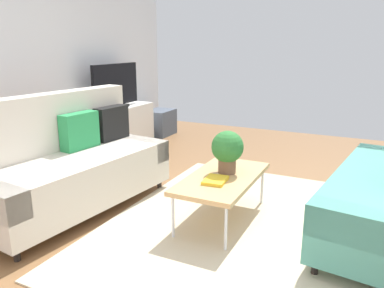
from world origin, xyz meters
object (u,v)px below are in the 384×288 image
potted_plant (227,149)px  vase_1 (93,107)px  vase_0 (86,109)px  bottle_0 (107,105)px  couch_beige (70,163)px  table_book_0 (215,180)px  coffee_table (222,179)px  tv (116,86)px  tv_console (117,129)px  storage_trunk (160,122)px

potted_plant → vase_1: bearing=67.1°
vase_0 → bottle_0: 0.33m
couch_beige → potted_plant: (0.48, -1.42, 0.20)m
couch_beige → vase_0: 1.65m
potted_plant → table_book_0: bearing=179.5°
coffee_table → tv: (1.54, 2.29, 0.56)m
table_book_0 → potted_plant: bearing=-0.5°
tv_console → potted_plant: (-1.43, -2.31, 0.32)m
storage_trunk → table_book_0: table_book_0 is taller
tv_console → table_book_0: (-1.70, -2.31, 0.11)m
table_book_0 → coffee_table: bearing=-0.2°
table_book_0 → storage_trunk: bearing=38.3°
tv → table_book_0: bearing=-126.6°
tv → storage_trunk: 1.32m
tv_console → bottle_0: bottle_0 is taller
tv → table_book_0: 2.90m
storage_trunk → potted_plant: size_ratio=1.34×
vase_1 → table_book_0: bearing=-118.2°
potted_plant → table_book_0: size_ratio=1.62×
couch_beige → vase_0: (1.33, 0.94, 0.26)m
coffee_table → tv_console: 2.78m
tv_console → vase_0: bearing=175.1°
potted_plant → vase_0: (0.85, 2.36, 0.06)m
tv → potted_plant: bearing=-122.0°
vase_0 → vase_1: bearing=0.0°
couch_beige → table_book_0: couch_beige is taller
storage_trunk → bottle_0: bottle_0 is taller
tv_console → tv: bearing=-90.0°
coffee_table → vase_0: size_ratio=8.50×
couch_beige → table_book_0: bearing=104.9°
tv → vase_0: (-0.58, 0.07, -0.25)m
coffee_table → storage_trunk: storage_trunk is taller
couch_beige → coffee_table: 1.47m
tv_console → vase_0: 0.70m
tv_console → vase_1: 0.59m
coffee_table → bottle_0: bearing=60.7°
tv → potted_plant: (-1.43, -2.29, -0.31)m
bottle_0 → potted_plant: bearing=-117.3°
bottle_0 → tv_console: bearing=8.7°
storage_trunk → table_book_0: size_ratio=2.17×
tv_console → table_book_0: tv_console is taller
potted_plant → table_book_0: 0.34m
tv_console → storage_trunk: (1.10, -0.10, -0.10)m
tv_console → storage_trunk: 1.11m
couch_beige → vase_1: size_ratio=13.23×
tv → vase_1: tv is taller
potted_plant → vase_1: 2.57m
couch_beige → vase_1: couch_beige is taller
couch_beige → potted_plant: size_ratio=5.10×
couch_beige → storage_trunk: couch_beige is taller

